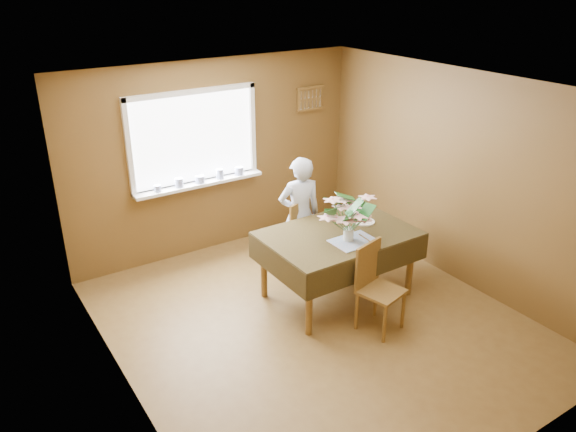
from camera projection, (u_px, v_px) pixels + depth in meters
floor at (316, 323)px, 6.03m from camera, size 4.50×4.50×0.00m
ceiling at (322, 89)px, 5.01m from camera, size 4.50×4.50×0.00m
wall_back at (216, 157)px, 7.24m from camera, size 4.00×0.00×4.00m
wall_front at (514, 329)px, 3.80m from camera, size 4.00×0.00×4.00m
wall_left at (118, 271)px, 4.52m from camera, size 0.00×4.50×4.50m
wall_right at (458, 178)px, 6.52m from camera, size 0.00×4.50×4.50m
window_assembly at (197, 154)px, 7.01m from camera, size 1.72×0.20×1.22m
spoon_rack at (310, 98)px, 7.70m from camera, size 0.44×0.05×0.33m
dining_table at (338, 241)px, 6.25m from camera, size 1.67×1.14×0.81m
chair_far at (294, 231)px, 6.95m from camera, size 0.50×0.50×0.92m
chair_near at (375, 283)px, 5.78m from camera, size 0.49×0.49×0.94m
seated_woman at (300, 215)px, 6.82m from camera, size 0.61×0.47×1.47m
flower_bouquet at (349, 214)px, 5.91m from camera, size 0.56×0.56×0.48m
side_plate at (364, 222)px, 6.46m from camera, size 0.27×0.27×0.01m
table_knife at (365, 238)px, 6.06m from camera, size 0.05×0.24×0.00m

